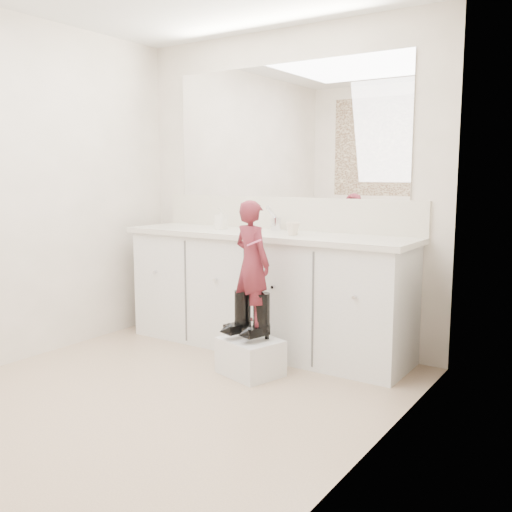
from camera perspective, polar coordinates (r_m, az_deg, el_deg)
The scene contains 16 objects.
floor at distance 3.51m, azimuth -10.26°, elevation -13.99°, with size 3.00×3.00×0.00m, color #987963.
wall_back at distance 4.45m, azimuth 2.89°, elevation 6.68°, with size 2.60×2.60×0.00m, color beige.
wall_left at distance 4.26m, azimuth -23.48°, elevation 5.95°, with size 3.00×3.00×0.00m, color beige.
wall_right at distance 2.52m, azimuth 10.95°, elevation 5.40°, with size 3.00×3.00×0.00m, color beige.
vanity_cabinet at distance 4.31m, azimuth 0.94°, elevation -3.75°, with size 2.20×0.55×0.85m, color silver.
countertop at distance 4.23m, azimuth 0.85°, elevation 2.13°, with size 2.28×0.58×0.04m, color beige.
backsplash at distance 4.45m, azimuth 2.77°, elevation 4.30°, with size 2.28×0.03×0.25m, color beige.
mirror at distance 4.45m, azimuth 2.85°, elevation 12.35°, with size 2.00×0.02×1.00m, color white.
faucet at distance 4.36m, azimuth 2.02°, elevation 3.23°, with size 0.08×0.08×0.10m, color silver.
cup at distance 4.03m, azimuth 3.71°, elevation 2.75°, with size 0.10×0.10×0.09m, color beige.
soap_bottle at distance 4.47m, azimuth -3.50°, elevation 3.77°, with size 0.07×0.08×0.17m, color silver.
step_stool at distance 3.82m, azimuth -0.57°, elevation -10.04°, with size 0.38×0.31×0.24m, color silver.
boot_left at distance 3.80m, azimuth -1.34°, elevation -5.79°, with size 0.12×0.21×0.31m, color black, non-canonical shape.
boot_right at distance 3.72m, azimuth 0.56°, elevation -6.10°, with size 0.12×0.21×0.31m, color black, non-canonical shape.
toddler at distance 3.69m, azimuth -0.41°, elevation -0.69°, with size 0.30×0.19×0.81m, color #962E44.
toothbrush at distance 3.57m, azimuth -0.19°, elevation 1.34°, with size 0.01×0.01×0.14m, color #E4588E.
Camera 1 is at (2.27, -2.33, 1.32)m, focal length 40.00 mm.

